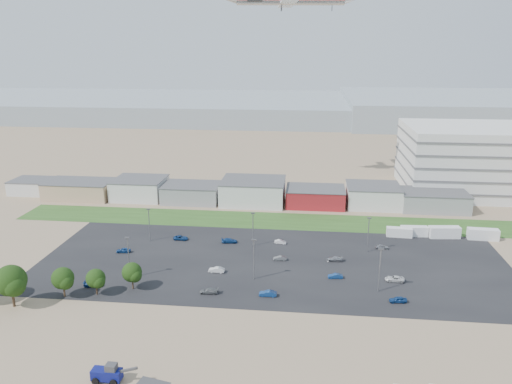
# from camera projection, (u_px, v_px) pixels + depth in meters

# --- Properties ---
(ground) EXTENTS (700.00, 700.00, 0.00)m
(ground) POSITION_uv_depth(u_px,v_px,m) (243.00, 298.00, 109.86)
(ground) COLOR #806951
(ground) RESTS_ON ground
(parking_lot) EXTENTS (120.00, 50.00, 0.01)m
(parking_lot) POSITION_uv_depth(u_px,v_px,m) (273.00, 262.00, 128.43)
(parking_lot) COLOR black
(parking_lot) RESTS_ON ground
(grass_strip) EXTENTS (160.00, 16.00, 0.02)m
(grass_strip) POSITION_uv_depth(u_px,v_px,m) (265.00, 220.00, 159.51)
(grass_strip) COLOR #2B4D1C
(grass_strip) RESTS_ON ground
(hills_backdrop) EXTENTS (700.00, 200.00, 9.00)m
(hills_backdrop) POSITION_uv_depth(u_px,v_px,m) (344.00, 110.00, 405.17)
(hills_backdrop) COLOR gray
(hills_backdrop) RESTS_ON ground
(building_row) EXTENTS (170.00, 20.00, 8.00)m
(building_row) POSITION_uv_depth(u_px,v_px,m) (223.00, 191.00, 178.34)
(building_row) COLOR silver
(building_row) RESTS_ON ground
(telehandler) EXTENTS (7.97, 2.82, 3.30)m
(telehandler) POSITION_uv_depth(u_px,v_px,m) (107.00, 372.00, 82.03)
(telehandler) COLOR #0B115C
(telehandler) RESTS_ON ground
(box_trailer_a) EXTENTS (7.37, 2.69, 2.72)m
(box_trailer_a) POSITION_uv_depth(u_px,v_px,m) (399.00, 232.00, 145.41)
(box_trailer_a) COLOR silver
(box_trailer_a) RESTS_ON ground
(box_trailer_b) EXTENTS (7.79, 2.78, 2.88)m
(box_trailer_b) POSITION_uv_depth(u_px,v_px,m) (414.00, 231.00, 146.02)
(box_trailer_b) COLOR silver
(box_trailer_b) RESTS_ON ground
(box_trailer_c) EXTENTS (9.02, 3.63, 3.29)m
(box_trailer_c) POSITION_uv_depth(u_px,v_px,m) (444.00, 232.00, 144.61)
(box_trailer_c) COLOR silver
(box_trailer_c) RESTS_ON ground
(box_trailer_d) EXTENTS (8.62, 3.10, 3.18)m
(box_trailer_d) POSITION_uv_depth(u_px,v_px,m) (483.00, 234.00, 143.19)
(box_trailer_d) COLOR silver
(box_trailer_d) RESTS_ON ground
(tree_left) EXTENTS (7.07, 7.07, 10.61)m
(tree_left) POSITION_uv_depth(u_px,v_px,m) (11.00, 284.00, 104.92)
(tree_left) COLOR black
(tree_left) RESTS_ON ground
(tree_mid) EXTENTS (5.21, 5.21, 7.81)m
(tree_mid) POSITION_uv_depth(u_px,v_px,m) (63.00, 280.00, 109.49)
(tree_mid) COLOR black
(tree_mid) RESTS_ON ground
(tree_right) EXTENTS (4.58, 4.58, 6.88)m
(tree_right) POSITION_uv_depth(u_px,v_px,m) (96.00, 280.00, 110.59)
(tree_right) COLOR black
(tree_right) RESTS_ON ground
(tree_near) EXTENTS (4.82, 4.82, 7.23)m
(tree_near) POSITION_uv_depth(u_px,v_px,m) (132.00, 274.00, 113.17)
(tree_near) COLOR black
(tree_near) RESTS_ON ground
(lightpole_front_l) EXTENTS (1.21, 0.51, 10.31)m
(lightpole_front_l) POSITION_uv_depth(u_px,v_px,m) (129.00, 258.00, 118.38)
(lightpole_front_l) COLOR slate
(lightpole_front_l) RESTS_ON ground
(lightpole_front_m) EXTENTS (1.18, 0.49, 10.05)m
(lightpole_front_m) POSITION_uv_depth(u_px,v_px,m) (254.00, 259.00, 117.66)
(lightpole_front_m) COLOR slate
(lightpole_front_m) RESTS_ON ground
(lightpole_front_r) EXTENTS (1.21, 0.51, 10.32)m
(lightpole_front_r) POSITION_uv_depth(u_px,v_px,m) (380.00, 270.00, 111.56)
(lightpole_front_r) COLOR slate
(lightpole_front_r) RESTS_ON ground
(lightpole_back_l) EXTENTS (1.12, 0.47, 9.56)m
(lightpole_back_l) POSITION_uv_depth(u_px,v_px,m) (149.00, 225.00, 141.38)
(lightpole_back_l) COLOR slate
(lightpole_back_l) RESTS_ON ground
(lightpole_back_m) EXTENTS (1.14, 0.47, 9.66)m
(lightpole_back_m) POSITION_uv_depth(u_px,v_px,m) (253.00, 229.00, 137.76)
(lightpole_back_m) COLOR slate
(lightpole_back_m) RESTS_ON ground
(lightpole_back_r) EXTENTS (1.15, 0.48, 9.77)m
(lightpole_back_r) POSITION_uv_depth(u_px,v_px,m) (368.00, 235.00, 133.52)
(lightpole_back_r) COLOR slate
(lightpole_back_r) RESTS_ON ground
(airliner) EXTENTS (51.66, 38.26, 14.22)m
(airliner) POSITION_uv_depth(u_px,v_px,m) (291.00, 0.00, 181.97)
(airliner) COLOR silver
(parked_car_0) EXTENTS (4.55, 2.19, 1.25)m
(parked_car_0) POSITION_uv_depth(u_px,v_px,m) (395.00, 279.00, 117.67)
(parked_car_0) COLOR silver
(parked_car_0) RESTS_ON ground
(parked_car_1) EXTENTS (3.63, 1.56, 1.16)m
(parked_car_1) POSITION_uv_depth(u_px,v_px,m) (335.00, 276.00, 119.21)
(parked_car_1) COLOR navy
(parked_car_1) RESTS_ON ground
(parked_car_2) EXTENTS (3.92, 1.92, 1.29)m
(parked_car_2) POSITION_uv_depth(u_px,v_px,m) (398.00, 300.00, 107.89)
(parked_car_2) COLOR navy
(parked_car_2) RESTS_ON ground
(parked_car_3) EXTENTS (4.32, 1.93, 1.23)m
(parked_car_3) POSITION_uv_depth(u_px,v_px,m) (209.00, 291.00, 111.84)
(parked_car_3) COLOR #595B5E
(parked_car_3) RESTS_ON ground
(parked_car_4) EXTENTS (4.01, 1.54, 1.30)m
(parked_car_4) POSITION_uv_depth(u_px,v_px,m) (217.00, 270.00, 122.39)
(parked_car_4) COLOR silver
(parked_car_4) RESTS_ON ground
(parked_car_5) EXTENTS (3.95, 1.95, 1.30)m
(parked_car_5) POSITION_uv_depth(u_px,v_px,m) (123.00, 250.00, 134.25)
(parked_car_5) COLOR navy
(parked_car_5) RESTS_ON ground
(parked_car_6) EXTENTS (4.63, 2.27, 1.30)m
(parked_car_6) POSITION_uv_depth(u_px,v_px,m) (229.00, 241.00, 140.96)
(parked_car_6) COLOR navy
(parked_car_6) RESTS_ON ground
(parked_car_7) EXTENTS (3.55, 1.48, 1.14)m
(parked_car_7) POSITION_uv_depth(u_px,v_px,m) (280.00, 258.00, 129.35)
(parked_car_7) COLOR #595B5E
(parked_car_7) RESTS_ON ground
(parked_car_8) EXTENTS (3.50, 1.44, 1.19)m
(parked_car_8) POSITION_uv_depth(u_px,v_px,m) (382.00, 247.00, 136.74)
(parked_car_8) COLOR #A5A5AA
(parked_car_8) RESTS_ON ground
(parked_car_9) EXTENTS (4.23, 2.02, 1.16)m
(parked_car_9) POSITION_uv_depth(u_px,v_px,m) (181.00, 238.00, 143.18)
(parked_car_9) COLOR navy
(parked_car_9) RESTS_ON ground
(parked_car_10) EXTENTS (4.48, 2.25, 1.25)m
(parked_car_10) POSITION_uv_depth(u_px,v_px,m) (93.00, 284.00, 115.10)
(parked_car_10) COLOR navy
(parked_car_10) RESTS_ON ground
(parked_car_11) EXTENTS (3.43, 1.55, 1.09)m
(parked_car_11) POSITION_uv_depth(u_px,v_px,m) (280.00, 242.00, 140.34)
(parked_car_11) COLOR silver
(parked_car_11) RESTS_ON ground
(parked_car_12) EXTENTS (4.22, 1.89, 1.20)m
(parked_car_12) POSITION_uv_depth(u_px,v_px,m) (335.00, 259.00, 128.82)
(parked_car_12) COLOR #A5A5AA
(parked_car_12) RESTS_ON ground
(parked_car_13) EXTENTS (3.95, 1.40, 1.30)m
(parked_car_13) POSITION_uv_depth(u_px,v_px,m) (268.00, 293.00, 110.59)
(parked_car_13) COLOR navy
(parked_car_13) RESTS_ON ground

